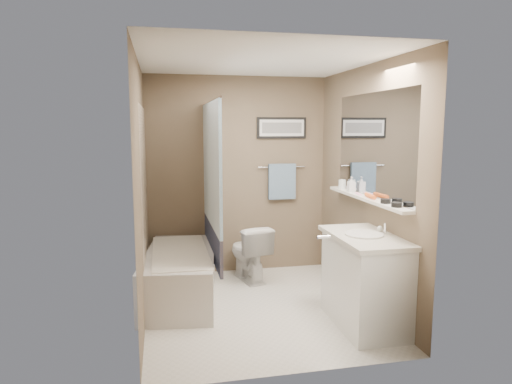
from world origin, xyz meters
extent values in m
plane|color=silver|center=(0.00, 0.00, 0.00)|extent=(2.50, 2.50, 0.00)
cube|color=white|center=(0.00, 0.00, 2.38)|extent=(2.20, 2.50, 0.04)
cube|color=brown|center=(0.00, 1.23, 1.20)|extent=(2.20, 0.04, 2.40)
cube|color=brown|center=(0.00, -1.23, 1.20)|extent=(2.20, 0.04, 2.40)
cube|color=brown|center=(-1.08, 0.00, 1.20)|extent=(0.04, 2.50, 2.40)
cube|color=brown|center=(1.08, 0.00, 1.20)|extent=(0.04, 2.50, 2.40)
cube|color=#C1AC92|center=(-1.09, 0.50, 1.00)|extent=(0.02, 1.55, 2.00)
cylinder|color=silver|center=(-0.40, 0.50, 2.05)|extent=(0.02, 1.55, 0.02)
cube|color=white|center=(-0.40, 0.50, 1.40)|extent=(0.03, 1.45, 1.28)
cube|color=#2A314E|center=(-0.40, 0.50, 0.58)|extent=(0.03, 1.45, 0.36)
cube|color=silver|center=(1.09, -0.15, 1.62)|extent=(0.02, 1.60, 1.00)
cube|color=silver|center=(1.04, -0.15, 1.10)|extent=(0.12, 1.60, 0.03)
cylinder|color=silver|center=(0.55, 1.22, 1.30)|extent=(0.60, 0.02, 0.02)
cube|color=#8DB2CD|center=(0.55, 1.20, 1.12)|extent=(0.34, 0.05, 0.44)
cube|color=black|center=(0.55, 1.23, 1.78)|extent=(0.62, 0.02, 0.26)
cube|color=white|center=(0.55, 1.22, 1.78)|extent=(0.56, 0.00, 0.20)
cube|color=#595959|center=(0.55, 1.22, 1.78)|extent=(0.50, 0.00, 0.13)
cube|color=silver|center=(0.55, -1.24, 1.00)|extent=(0.80, 0.02, 2.00)
cylinder|color=silver|center=(0.22, -1.19, 1.00)|extent=(0.10, 0.02, 0.02)
cube|color=silver|center=(-0.75, 0.43, 0.25)|extent=(0.88, 1.58, 0.50)
cube|color=white|center=(-0.75, 0.43, 0.50)|extent=(0.56, 1.36, 0.02)
imported|color=white|center=(0.06, 0.87, 0.33)|extent=(0.51, 0.72, 0.66)
cube|color=white|center=(0.85, -0.58, 0.40)|extent=(0.51, 0.90, 0.80)
cube|color=beige|center=(0.84, -0.58, 0.82)|extent=(0.54, 0.96, 0.04)
cylinder|color=silver|center=(0.83, -0.58, 0.85)|extent=(0.34, 0.34, 0.01)
cylinder|color=white|center=(1.03, -0.58, 0.89)|extent=(0.02, 0.02, 0.10)
sphere|color=white|center=(1.03, -0.48, 0.87)|extent=(0.05, 0.05, 0.05)
cylinder|color=black|center=(1.04, -0.75, 1.14)|extent=(0.09, 0.09, 0.04)
cylinder|color=black|center=(1.04, -0.55, 1.14)|extent=(0.09, 0.09, 0.04)
cylinder|color=#E05B1F|center=(1.04, -0.25, 1.14)|extent=(0.06, 0.22, 0.04)
cube|color=#FF9BC1|center=(1.04, 0.02, 1.12)|extent=(0.05, 0.16, 0.01)
cylinder|color=silver|center=(1.04, 0.45, 1.17)|extent=(0.08, 0.08, 0.10)
imported|color=#999999|center=(1.04, 0.20, 1.19)|extent=(0.07, 0.07, 0.16)
camera|label=1|loc=(-0.92, -4.24, 1.79)|focal=32.00mm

